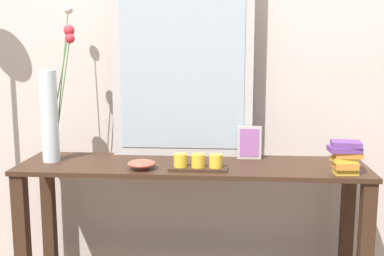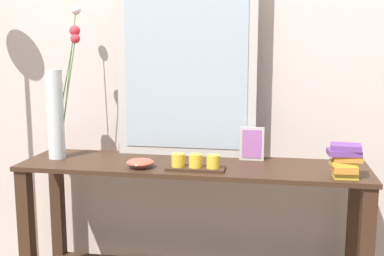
% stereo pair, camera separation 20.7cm
% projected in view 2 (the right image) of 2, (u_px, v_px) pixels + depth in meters
% --- Properties ---
extents(wall_back, '(6.40, 0.08, 2.70)m').
position_uv_depth(wall_back, '(203.00, 36.00, 2.31)').
color(wall_back, beige).
rests_on(wall_back, ground).
extents(console_table, '(1.52, 0.39, 0.79)m').
position_uv_depth(console_table, '(192.00, 228.00, 2.15)').
color(console_table, '#382316').
rests_on(console_table, ground).
extents(mirror_leaning, '(0.65, 0.03, 0.89)m').
position_uv_depth(mirror_leaning, '(186.00, 60.00, 2.20)').
color(mirror_leaning, '#B7B2AD').
rests_on(mirror_leaning, console_table).
extents(tall_vase_left, '(0.15, 0.20, 0.70)m').
position_uv_depth(tall_vase_left, '(58.00, 105.00, 2.18)').
color(tall_vase_left, silver).
rests_on(tall_vase_left, console_table).
extents(candle_tray, '(0.24, 0.09, 0.07)m').
position_uv_depth(candle_tray, '(196.00, 163.00, 2.00)').
color(candle_tray, '#382316').
rests_on(candle_tray, console_table).
extents(picture_frame_small, '(0.11, 0.01, 0.15)m').
position_uv_depth(picture_frame_small, '(252.00, 144.00, 2.16)').
color(picture_frame_small, '#B7B2AD').
rests_on(picture_frame_small, console_table).
extents(decorative_bowl, '(0.12, 0.12, 0.04)m').
position_uv_depth(decorative_bowl, '(140.00, 163.00, 2.03)').
color(decorative_bowl, '#B24C38').
rests_on(decorative_bowl, console_table).
extents(book_stack, '(0.13, 0.10, 0.13)m').
position_uv_depth(book_stack, '(345.00, 160.00, 1.86)').
color(book_stack, gold).
rests_on(book_stack, console_table).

